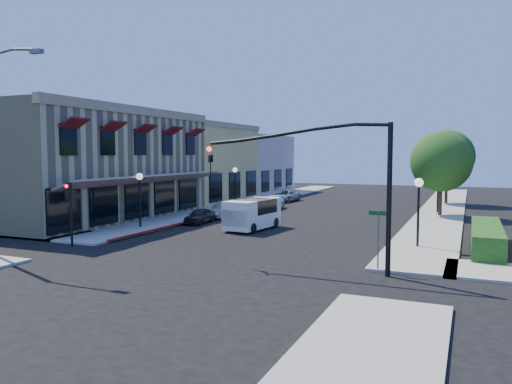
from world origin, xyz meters
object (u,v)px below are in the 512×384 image
at_px(street_tree_b, 447,156).
at_px(parked_car_a, 200,216).
at_px(white_van, 252,212).
at_px(lamppost_left_near, 140,186).
at_px(secondary_signal, 70,202).
at_px(parked_car_b, 222,211).
at_px(lamppost_left_far, 235,177).
at_px(lamppost_right_far, 438,180).
at_px(street_name_sign, 378,230).
at_px(lamppost_right_near, 419,195).
at_px(street_tree_a, 441,162).
at_px(parked_car_c, 272,203).
at_px(parked_car_d, 285,196).
at_px(signal_mast_arm, 335,171).

height_order(street_tree_b, parked_car_a, street_tree_b).
bearing_deg(white_van, lamppost_left_near, -159.75).
relative_size(secondary_signal, parked_car_b, 1.03).
bearing_deg(parked_car_b, white_van, -44.33).
distance_m(street_tree_b, lamppost_left_far, 20.06).
distance_m(secondary_signal, lamppost_right_far, 27.98).
bearing_deg(parked_car_b, secondary_signal, -96.65).
bearing_deg(street_tree_b, secondary_signal, -118.77).
bearing_deg(parked_car_b, street_name_sign, -42.08).
bearing_deg(lamppost_right_near, street_tree_a, 88.77).
bearing_deg(white_van, street_name_sign, -41.85).
bearing_deg(lamppost_left_far, parked_car_c, -4.11).
bearing_deg(parked_car_c, parked_car_a, -104.52).
relative_size(street_name_sign, parked_car_b, 0.78).
height_order(lamppost_right_far, parked_car_c, lamppost_right_far).
bearing_deg(lamppost_left_near, street_tree_a, 38.98).
relative_size(street_tree_a, street_name_sign, 2.59).
relative_size(lamppost_right_far, white_van, 0.80).
bearing_deg(parked_car_d, parked_car_a, -84.91).
bearing_deg(street_tree_b, parked_car_c, -142.95).
distance_m(signal_mast_arm, lamppost_left_near, 15.82).
bearing_deg(street_name_sign, signal_mast_arm, -156.80).
xyz_separation_m(white_van, parked_car_c, (-3.05, 11.25, -0.54)).
xyz_separation_m(lamppost_left_far, parked_car_c, (3.70, -0.27, -2.18)).
bearing_deg(parked_car_d, parked_car_c, -73.70).
bearing_deg(parked_car_b, lamppost_left_far, 109.03).
distance_m(lamppost_left_near, parked_car_a, 4.83).
height_order(lamppost_left_near, parked_car_c, lamppost_left_near).
bearing_deg(parked_car_b, parked_car_d, 90.91).
height_order(street_name_sign, parked_car_a, street_name_sign).
distance_m(street_tree_a, lamppost_left_near, 22.30).
height_order(secondary_signal, street_name_sign, secondary_signal).
bearing_deg(street_name_sign, parked_car_a, 145.49).
distance_m(white_van, parked_car_a, 4.62).
bearing_deg(street_tree_b, white_van, -116.13).
height_order(signal_mast_arm, parked_car_b, signal_mast_arm).
bearing_deg(white_van, parked_car_d, 103.65).
bearing_deg(secondary_signal, lamppost_right_far, 53.86).
xyz_separation_m(white_van, parked_car_b, (-4.45, 4.48, -0.57)).
height_order(white_van, parked_car_c, white_van).
bearing_deg(lamppost_left_far, lamppost_right_near, -39.47).
distance_m(street_tree_b, parked_car_d, 15.84).
relative_size(street_tree_b, white_van, 1.57).
bearing_deg(parked_car_a, street_tree_a, 30.62).
height_order(street_tree_b, street_name_sign, street_tree_b).
height_order(lamppost_left_near, parked_car_b, lamppost_left_near).
xyz_separation_m(street_name_sign, lamppost_left_far, (-16.00, 19.80, 1.04)).
bearing_deg(street_tree_a, white_van, -132.52).
bearing_deg(lamppost_right_far, street_name_sign, -92.63).
relative_size(lamppost_left_far, parked_car_b, 1.11).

